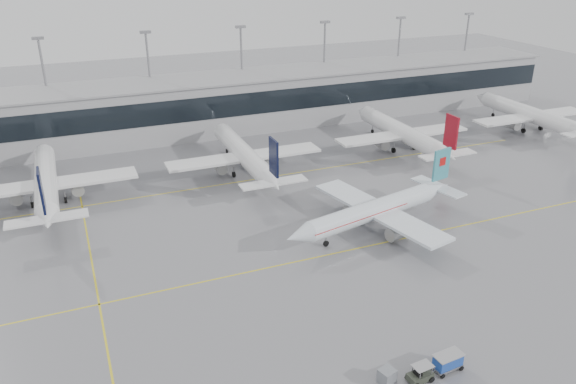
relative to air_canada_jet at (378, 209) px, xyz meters
name	(u,v)px	position (x,y,z in m)	size (l,w,h in m)	color
ground	(320,256)	(-11.87, -4.55, -3.15)	(320.00, 320.00, 0.00)	slate
taxi_line_main	(320,256)	(-11.87, -4.55, -3.15)	(120.00, 0.25, 0.01)	yellow
taxi_line_north	(251,180)	(-11.87, 25.45, -3.15)	(120.00, 0.25, 0.01)	yellow
taxi_line_cross	(89,248)	(-41.87, 10.45, -3.15)	(0.25, 60.00, 0.01)	yellow
terminal	(205,106)	(-11.87, 57.45, 2.85)	(180.00, 15.00, 12.00)	#97979B
terminal_glass	(214,108)	(-11.87, 49.90, 4.35)	(180.00, 0.20, 5.00)	black
terminal_roof	(204,79)	(-11.87, 57.45, 9.05)	(182.00, 16.00, 0.40)	gray
light_masts	(197,69)	(-11.87, 63.45, 10.19)	(156.40, 1.00, 22.60)	gray
air_canada_jet	(378,209)	(0.00, 0.00, 0.00)	(33.03, 26.00, 10.09)	white
parked_jet_b	(46,183)	(-46.87, 29.14, 0.56)	(29.64, 36.96, 11.72)	white
parked_jet_c	(244,155)	(-11.87, 29.14, 0.56)	(29.64, 36.96, 11.72)	white
parked_jet_d	(402,133)	(23.13, 29.14, 0.56)	(29.64, 36.96, 11.72)	white
parked_jet_e	(531,115)	(58.13, 29.14, 0.56)	(29.64, 36.96, 11.72)	white
baggage_tug	(420,376)	(-13.10, -30.55, -2.49)	(3.93, 1.83, 1.88)	#2E3329
baggage_cart	(448,361)	(-9.52, -30.24, -2.02)	(3.28, 2.02, 1.94)	gray
gse_unit	(387,376)	(-16.28, -29.42, -2.38)	(1.54, 1.43, 1.54)	gray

